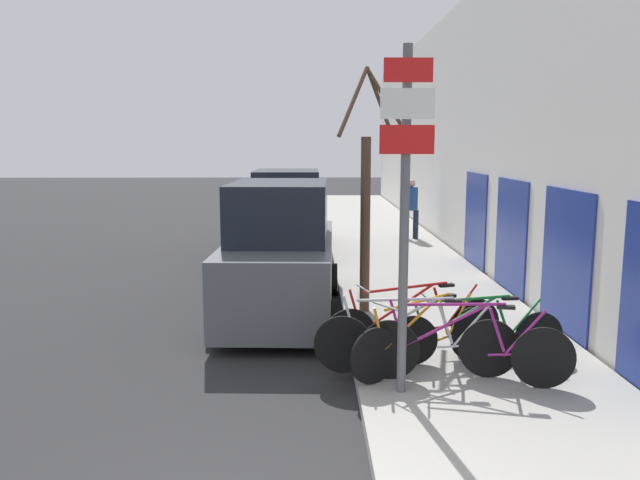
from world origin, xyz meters
TOP-DOWN VIEW (x-y plane):
  - ground_plane at (0.00, 11.20)m, footprint 80.00×80.00m
  - sidewalk_curb at (2.60, 14.00)m, footprint 3.20×32.00m
  - building_facade at (4.35, 13.92)m, footprint 0.23×32.00m
  - signpost at (1.48, 2.73)m, footprint 0.58×0.12m
  - bicycle_0 at (2.25, 2.97)m, footprint 2.43×0.58m
  - bicycle_1 at (1.72, 3.24)m, footprint 2.45×0.44m
  - bicycle_2 at (1.86, 3.42)m, footprint 1.92×1.29m
  - bicycle_3 at (2.57, 3.67)m, footprint 2.29×0.44m
  - bicycle_4 at (1.81, 3.91)m, footprint 2.43×0.77m
  - parked_car_0 at (-0.06, 6.51)m, footprint 2.07×4.73m
  - parked_car_1 at (-0.17, 12.07)m, footprint 2.02×4.74m
  - pedestrian_near at (3.39, 14.25)m, footprint 0.46×0.39m
  - street_tree at (1.37, 6.20)m, footprint 1.25×1.44m

SIDE VIEW (x-z plane):
  - ground_plane at x=0.00m, z-range 0.00..0.00m
  - sidewalk_curb at x=2.60m, z-range 0.00..0.15m
  - bicycle_3 at x=2.57m, z-range 0.09..0.97m
  - bicycle_2 at x=1.86m, z-range 0.08..1.01m
  - bicycle_1 at x=1.72m, z-range 0.07..1.06m
  - bicycle_4 at x=1.81m, z-range 0.07..1.06m
  - bicycle_0 at x=2.25m, z-range 0.07..1.06m
  - parked_car_1 at x=-0.17m, z-range -0.10..2.16m
  - parked_car_0 at x=-0.06m, z-range -0.12..2.18m
  - pedestrian_near at x=3.39m, z-range 0.29..2.04m
  - street_tree at x=1.37m, z-range -0.04..3.96m
  - signpost at x=1.48m, z-range 0.39..4.20m
  - building_facade at x=4.35m, z-range -0.02..6.48m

